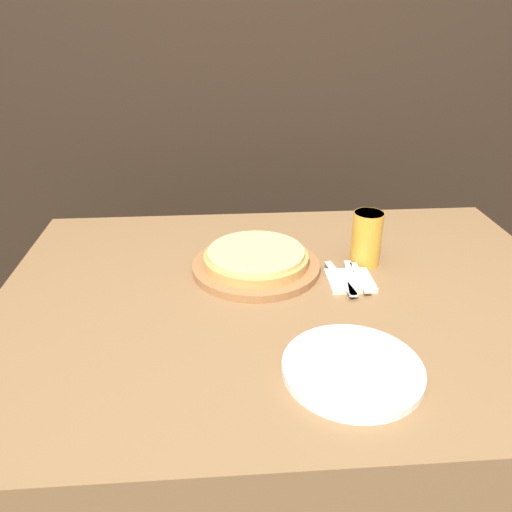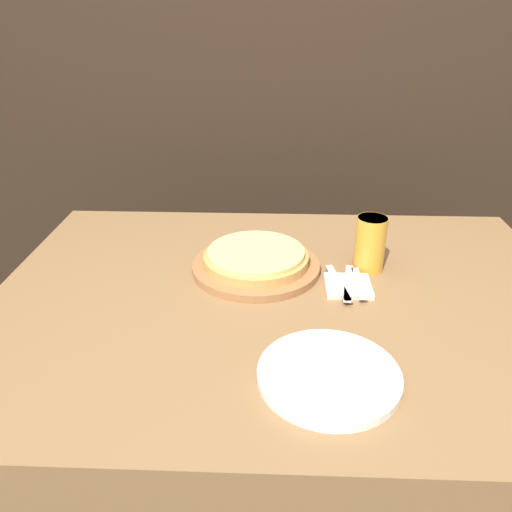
{
  "view_description": "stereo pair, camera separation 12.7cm",
  "coord_description": "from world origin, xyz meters",
  "px_view_note": "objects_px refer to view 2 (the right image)",
  "views": [
    {
      "loc": [
        -0.16,
        -1.01,
        1.37
      ],
      "look_at": [
        -0.07,
        0.12,
        0.79
      ],
      "focal_mm": 35.0,
      "sensor_mm": 36.0,
      "label": 1
    },
    {
      "loc": [
        -0.03,
        -1.01,
        1.37
      ],
      "look_at": [
        -0.07,
        0.12,
        0.79
      ],
      "focal_mm": 35.0,
      "sensor_mm": 36.0,
      "label": 2
    }
  ],
  "objects_px": {
    "pizza_on_board": "(256,261)",
    "dinner_plate": "(329,375)",
    "spoon": "(359,283)",
    "fork": "(338,283)",
    "dinner_knife": "(348,283)",
    "beer_glass": "(370,242)"
  },
  "relations": [
    {
      "from": "beer_glass",
      "to": "spoon",
      "type": "relative_size",
      "value": 0.97
    },
    {
      "from": "fork",
      "to": "spoon",
      "type": "height_order",
      "value": "same"
    },
    {
      "from": "beer_glass",
      "to": "dinner_plate",
      "type": "distance_m",
      "value": 0.46
    },
    {
      "from": "pizza_on_board",
      "to": "dinner_plate",
      "type": "relative_size",
      "value": 1.24
    },
    {
      "from": "fork",
      "to": "spoon",
      "type": "distance_m",
      "value": 0.05
    },
    {
      "from": "pizza_on_board",
      "to": "beer_glass",
      "type": "distance_m",
      "value": 0.29
    },
    {
      "from": "fork",
      "to": "pizza_on_board",
      "type": "bearing_deg",
      "value": 157.39
    },
    {
      "from": "beer_glass",
      "to": "spoon",
      "type": "bearing_deg",
      "value": -110.38
    },
    {
      "from": "fork",
      "to": "dinner_knife",
      "type": "height_order",
      "value": "same"
    },
    {
      "from": "dinner_knife",
      "to": "beer_glass",
      "type": "bearing_deg",
      "value": 58.18
    },
    {
      "from": "fork",
      "to": "spoon",
      "type": "relative_size",
      "value": 1.18
    },
    {
      "from": "dinner_knife",
      "to": "spoon",
      "type": "xyz_separation_m",
      "value": [
        0.02,
        0.0,
        -0.0
      ]
    },
    {
      "from": "dinner_plate",
      "to": "spoon",
      "type": "relative_size",
      "value": 1.79
    },
    {
      "from": "pizza_on_board",
      "to": "dinner_plate",
      "type": "height_order",
      "value": "pizza_on_board"
    },
    {
      "from": "pizza_on_board",
      "to": "dinner_plate",
      "type": "xyz_separation_m",
      "value": [
        0.15,
        -0.42,
        -0.02
      ]
    },
    {
      "from": "dinner_plate",
      "to": "spoon",
      "type": "distance_m",
      "value": 0.35
    },
    {
      "from": "pizza_on_board",
      "to": "spoon",
      "type": "distance_m",
      "value": 0.27
    },
    {
      "from": "pizza_on_board",
      "to": "dinner_knife",
      "type": "distance_m",
      "value": 0.24
    },
    {
      "from": "fork",
      "to": "dinner_knife",
      "type": "bearing_deg",
      "value": -0.0
    },
    {
      "from": "beer_glass",
      "to": "fork",
      "type": "bearing_deg",
      "value": -131.0
    },
    {
      "from": "pizza_on_board",
      "to": "dinner_knife",
      "type": "xyz_separation_m",
      "value": [
        0.23,
        -0.08,
        -0.01
      ]
    },
    {
      "from": "pizza_on_board",
      "to": "spoon",
      "type": "relative_size",
      "value": 2.22
    }
  ]
}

